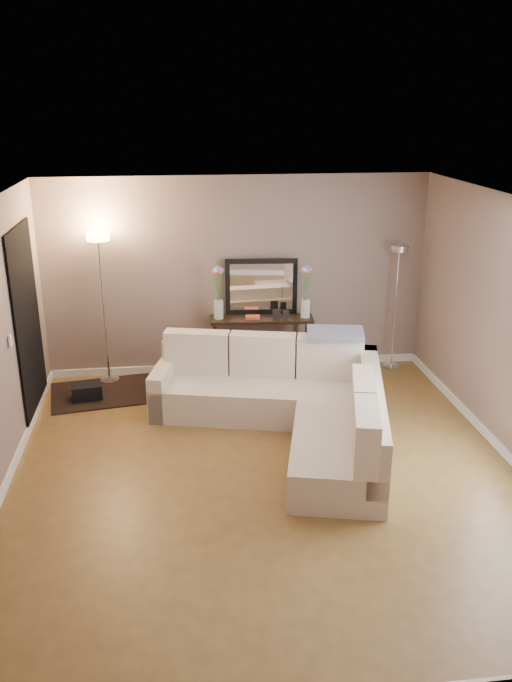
{
  "coord_description": "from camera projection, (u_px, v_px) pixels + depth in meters",
  "views": [
    {
      "loc": [
        -0.82,
        -5.67,
        3.46
      ],
      "look_at": [
        0.0,
        0.8,
        1.1
      ],
      "focal_mm": 35.0,
      "sensor_mm": 36.0,
      "label": 1
    }
  ],
  "objects": [
    {
      "name": "black_bag",
      "position": [
        87.0,
        393.0,
        8.16
      ],
      "size": [
        0.4,
        0.31,
        0.23
      ],
      "primitive_type": "cube",
      "rotation": [
        0.0,
        0.0,
        0.16
      ],
      "color": "black",
      "rests_on": "charcoal_rug"
    },
    {
      "name": "baseboard_back",
      "position": [
        238.0,
        365.0,
        9.1
      ],
      "size": [
        5.0,
        0.03,
        0.1
      ],
      "primitive_type": "cube",
      "color": "white",
      "rests_on": "ground"
    },
    {
      "name": "console_table",
      "position": [
        256.0,
        344.0,
        8.73
      ],
      "size": [
        1.35,
        0.46,
        0.82
      ],
      "color": "black",
      "rests_on": "floor"
    },
    {
      "name": "wall_back",
      "position": [
        237.0,
        276.0,
        8.7
      ],
      "size": [
        5.0,
        0.02,
        2.6
      ],
      "primitive_type": "cube",
      "color": "gray",
      "rests_on": "ground"
    },
    {
      "name": "throw_blanket",
      "position": [
        335.0,
        333.0,
        7.65
      ],
      "size": [
        0.71,
        0.49,
        0.09
      ],
      "primitive_type": "cube",
      "rotation": [
        0.1,
        0.0,
        -0.19
      ],
      "color": "gray",
      "rests_on": "sectional_sofa"
    },
    {
      "name": "floor_lamp_lit",
      "position": [
        101.0,
        279.0,
        8.24
      ],
      "size": [
        0.32,
        0.32,
        1.95
      ],
      "color": "silver",
      "rests_on": "floor"
    },
    {
      "name": "table_decor",
      "position": [
        262.0,
        316.0,
        8.56
      ],
      "size": [
        0.56,
        0.14,
        0.13
      ],
      "color": "#EC5129",
      "rests_on": "console_table"
    },
    {
      "name": "switch_plate",
      "position": [
        10.0,
        341.0,
        6.65
      ],
      "size": [
        0.02,
        0.08,
        0.12
      ],
      "primitive_type": "cube",
      "color": "white",
      "rests_on": "ground"
    },
    {
      "name": "floor",
      "position": [
        266.0,
        473.0,
        6.57
      ],
      "size": [
        5.0,
        5.5,
        0.01
      ],
      "primitive_type": "cube",
      "color": "brown",
      "rests_on": "ground"
    },
    {
      "name": "flower_vase_left",
      "position": [
        218.0,
        297.0,
        8.49
      ],
      "size": [
        0.16,
        0.13,
        0.7
      ],
      "color": "silver",
      "rests_on": "console_table"
    },
    {
      "name": "doorway",
      "position": [
        28.0,
        324.0,
        7.48
      ],
      "size": [
        0.02,
        1.2,
        2.2
      ],
      "primitive_type": "cube",
      "color": "black",
      "rests_on": "ground"
    },
    {
      "name": "wall_front",
      "position": [
        340.0,
        530.0,
        3.55
      ],
      "size": [
        5.0,
        0.02,
        2.6
      ],
      "primitive_type": "cube",
      "color": "gray",
      "rests_on": "ground"
    },
    {
      "name": "leaning_mirror",
      "position": [
        261.0,
        287.0,
        8.64
      ],
      "size": [
        0.94,
        0.12,
        0.73
      ],
      "color": "black",
      "rests_on": "console_table"
    },
    {
      "name": "baseboard_right",
      "position": [
        505.0,
        453.0,
        6.84
      ],
      "size": [
        0.03,
        5.5,
        0.1
      ],
      "primitive_type": "cube",
      "color": "white",
      "rests_on": "ground"
    },
    {
      "name": "charcoal_rug",
      "position": [
        104.0,
        393.0,
        8.35
      ],
      "size": [
        1.4,
        1.14,
        0.02
      ],
      "primitive_type": "cube",
      "rotation": [
        0.0,
        0.0,
        0.16
      ],
      "color": "black",
      "rests_on": "floor"
    },
    {
      "name": "flower_vase_right",
      "position": [
        306.0,
        296.0,
        8.54
      ],
      "size": [
        0.16,
        0.13,
        0.7
      ],
      "color": "silver",
      "rests_on": "console_table"
    },
    {
      "name": "baseboard_left",
      "position": [
        5.0,
        486.0,
        6.25
      ],
      "size": [
        0.03,
        5.5,
        0.1
      ],
      "primitive_type": "cube",
      "color": "white",
      "rests_on": "ground"
    },
    {
      "name": "sectional_sofa",
      "position": [
        292.0,
        402.0,
        7.32
      ],
      "size": [
        2.7,
        3.0,
        0.9
      ],
      "color": "beige",
      "rests_on": "floor"
    },
    {
      "name": "floor_lamp_unlit",
      "position": [
        397.0,
        283.0,
        8.75
      ],
      "size": [
        0.24,
        0.24,
        1.71
      ],
      "color": "silver",
      "rests_on": "floor"
    },
    {
      "name": "ceiling",
      "position": [
        268.0,
        207.0,
        5.68
      ],
      "size": [
        5.0,
        5.5,
        0.01
      ],
      "primitive_type": "cube",
      "color": "white",
      "rests_on": "ground"
    }
  ]
}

